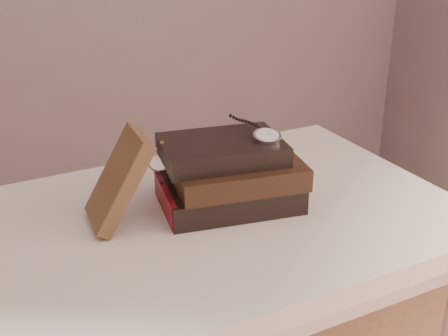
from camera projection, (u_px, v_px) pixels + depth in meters
table at (188, 263)px, 1.13m from camera, size 1.00×0.60×0.75m
book_stack at (230, 175)px, 1.13m from camera, size 0.28×0.22×0.13m
journal at (119, 180)px, 1.05m from camera, size 0.12×0.12×0.17m
pocket_watch at (265, 135)px, 1.10m from camera, size 0.06×0.16×0.02m
eyeglasses at (172, 157)px, 1.17m from camera, size 0.12×0.14×0.05m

